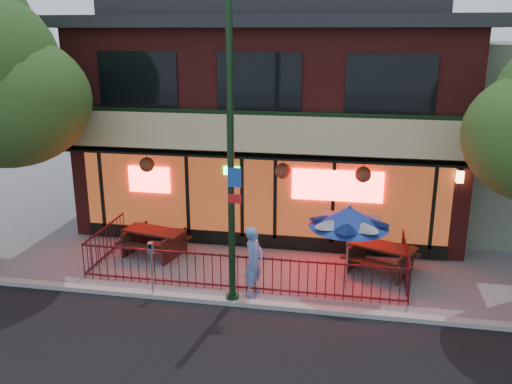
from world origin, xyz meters
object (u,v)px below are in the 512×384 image
(picnic_table_left, at_px, (154,238))
(parking_meter_near, at_px, (151,260))
(pedestrian, at_px, (254,261))
(patio_umbrella, at_px, (349,217))
(street_light, at_px, (231,178))
(picnic_table_right, at_px, (381,254))

(picnic_table_left, distance_m, parking_meter_near, 2.77)
(pedestrian, xyz_separation_m, parking_meter_near, (-2.44, -0.58, 0.08))
(patio_umbrella, xyz_separation_m, parking_meter_near, (-4.70, -1.34, -0.97))
(street_light, xyz_separation_m, picnic_table_right, (3.60, 2.50, -2.64))
(picnic_table_left, xyz_separation_m, parking_meter_near, (0.92, -2.56, 0.48))
(street_light, distance_m, picnic_table_right, 5.11)
(patio_umbrella, height_order, pedestrian, patio_umbrella)
(street_light, bearing_deg, pedestrian, 49.43)
(picnic_table_left, bearing_deg, pedestrian, -30.52)
(picnic_table_right, bearing_deg, picnic_table_left, -179.90)
(picnic_table_right, relative_size, patio_umbrella, 0.96)
(picnic_table_right, height_order, parking_meter_near, parking_meter_near)
(street_light, xyz_separation_m, picnic_table_left, (-2.93, 2.49, -2.65))
(street_light, distance_m, patio_umbrella, 3.20)
(pedestrian, bearing_deg, picnic_table_left, 73.67)
(street_light, xyz_separation_m, parking_meter_near, (-2.01, -0.08, -2.17))
(patio_umbrella, relative_size, parking_meter_near, 1.58)
(parking_meter_near, bearing_deg, patio_umbrella, 15.87)
(picnic_table_left, bearing_deg, parking_meter_near, -70.20)
(picnic_table_left, distance_m, picnic_table_right, 6.53)
(picnic_table_right, distance_m, parking_meter_near, 6.19)
(street_light, relative_size, pedestrian, 3.89)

